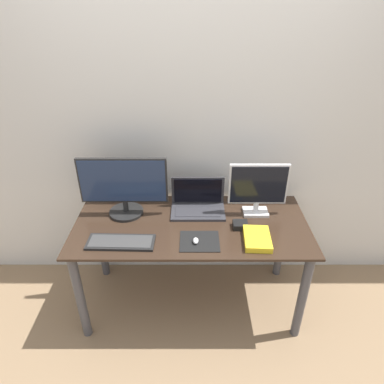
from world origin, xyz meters
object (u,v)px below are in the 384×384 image
Objects in this scene: monitor_right at (257,188)px; laptop at (197,203)px; monitor_left at (122,186)px; power_brick at (239,225)px; book at (256,238)px; keyboard at (120,242)px; mouse at (194,241)px.

monitor_right is 0.44m from laptop.
monitor_left reaches higher than laptop.
monitor_right is 0.28m from power_brick.
book is at bearing -97.21° from monitor_right.
monitor_right reaches higher than keyboard.
monitor_right is 0.37m from book.
power_brick is at bearing -12.40° from monitor_left.
keyboard is at bearing -167.68° from power_brick.
laptop is at bearing 174.01° from monitor_right.
monitor_left is 1.58× the size of laptop.
laptop is at bearing 38.23° from keyboard.
laptop reaches higher than mouse.
keyboard is 0.79m from power_brick.
laptop is 0.89× the size of keyboard.
monitor_left is at bearing 145.21° from mouse.
keyboard is (-0.49, -0.38, -0.05)m from laptop.
mouse is (-0.02, -0.38, -0.04)m from laptop.
mouse is 0.39m from book.
mouse is 0.34m from power_brick.
monitor_left is 0.83m from power_brick.
book is at bearing -59.08° from power_brick.
power_brick is (-0.09, 0.15, -0.00)m from book.
book is (0.39, 0.02, 0.00)m from mouse.
keyboard is 0.47m from mouse.
mouse is (0.49, -0.34, -0.20)m from monitor_left.
power_brick is (0.77, 0.17, 0.01)m from keyboard.
monitor_right is at bearing -5.99° from laptop.
power_brick is at bearing -126.49° from monitor_right.
mouse is (-0.43, -0.34, -0.19)m from monitor_right.
monitor_left is at bearing 167.60° from power_brick.
laptop is 6.73× the size of mouse.
mouse is (0.47, 0.00, 0.01)m from keyboard.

